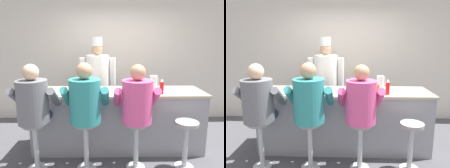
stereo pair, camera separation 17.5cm
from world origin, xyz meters
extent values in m
plane|color=#4C4C51|center=(0.00, 0.00, 0.00)|extent=(20.00, 20.00, 0.00)
cube|color=beige|center=(0.00, 1.83, 1.35)|extent=(10.00, 0.06, 2.70)
cube|color=gray|center=(0.00, 0.37, 0.48)|extent=(2.72, 0.71, 0.95)
cube|color=tan|center=(0.00, 0.37, 0.97)|extent=(2.78, 0.74, 0.04)
cylinder|color=red|center=(0.66, 0.16, 1.09)|extent=(0.06, 0.06, 0.19)
cone|color=white|center=(0.66, 0.16, 1.21)|extent=(0.05, 0.05, 0.05)
cylinder|color=yellow|center=(0.23, 0.25, 1.07)|extent=(0.07, 0.07, 0.17)
cone|color=yellow|center=(0.23, 0.25, 1.19)|extent=(0.06, 0.06, 0.06)
cylinder|color=orange|center=(0.52, 0.17, 1.06)|extent=(0.04, 0.04, 0.14)
cylinder|color=#287F2D|center=(0.52, 0.17, 1.13)|extent=(0.03, 0.03, 0.01)
cylinder|color=silver|center=(0.60, 0.50, 1.10)|extent=(0.13, 0.13, 0.23)
cube|color=silver|center=(0.68, 0.50, 1.12)|extent=(0.02, 0.02, 0.14)
cylinder|color=white|center=(-0.86, 0.18, 1.00)|extent=(0.23, 0.23, 0.02)
ellipsoid|color=#E0BC60|center=(-0.86, 0.18, 1.02)|extent=(0.10, 0.08, 0.03)
cylinder|color=white|center=(0.33, 0.33, 1.01)|extent=(0.15, 0.15, 0.05)
cylinder|color=white|center=(0.11, 0.31, 1.03)|extent=(0.08, 0.08, 0.08)
torus|color=white|center=(0.16, 0.31, 1.04)|extent=(0.06, 0.01, 0.06)
cylinder|color=beige|center=(-1.19, 0.13, 1.04)|extent=(0.08, 0.08, 0.09)
torus|color=beige|center=(-1.14, 0.13, 1.04)|extent=(0.07, 0.02, 0.07)
cylinder|color=#B2B5BA|center=(-1.17, -0.27, 0.01)|extent=(0.27, 0.27, 0.02)
cylinder|color=#B2B5BA|center=(-1.17, -0.27, 0.35)|extent=(0.07, 0.07, 0.66)
cylinder|color=gray|center=(-1.17, -0.27, 0.67)|extent=(0.32, 0.32, 0.05)
cylinder|color=#33384C|center=(-1.28, -0.06, 0.71)|extent=(0.16, 0.42, 0.16)
cylinder|color=#33384C|center=(-1.07, -0.06, 0.71)|extent=(0.16, 0.42, 0.16)
cylinder|color=slate|center=(-1.17, -0.27, 0.99)|extent=(0.42, 0.42, 0.59)
cylinder|color=slate|center=(-1.44, -0.15, 1.02)|extent=(0.11, 0.45, 0.36)
cylinder|color=slate|center=(-0.91, -0.15, 1.02)|extent=(0.11, 0.45, 0.36)
sphere|color=#DBB28E|center=(-1.17, -0.27, 1.40)|extent=(0.22, 0.22, 0.22)
cylinder|color=#B2B5BA|center=(-0.47, -0.27, 0.01)|extent=(0.27, 0.27, 0.02)
cylinder|color=#B2B5BA|center=(-0.47, -0.27, 0.35)|extent=(0.07, 0.07, 0.66)
cylinder|color=gray|center=(-0.47, -0.27, 0.67)|extent=(0.32, 0.32, 0.05)
cylinder|color=#33384C|center=(-0.58, -0.06, 0.72)|extent=(0.16, 0.42, 0.16)
cylinder|color=#33384C|center=(-0.37, -0.06, 0.72)|extent=(0.16, 0.42, 0.16)
cylinder|color=teal|center=(-0.47, -0.27, 1.00)|extent=(0.42, 0.42, 0.60)
cylinder|color=teal|center=(-0.74, -0.15, 1.03)|extent=(0.11, 0.46, 0.37)
cylinder|color=teal|center=(-0.21, -0.15, 1.03)|extent=(0.11, 0.46, 0.37)
sphere|color=tan|center=(-0.47, -0.27, 1.41)|extent=(0.22, 0.22, 0.22)
cylinder|color=#B2B5BA|center=(0.23, -0.27, 0.01)|extent=(0.27, 0.27, 0.02)
cylinder|color=#B2B5BA|center=(0.23, -0.27, 0.35)|extent=(0.07, 0.07, 0.66)
cylinder|color=gray|center=(0.23, -0.27, 0.67)|extent=(0.32, 0.32, 0.05)
cylinder|color=#33384C|center=(0.13, -0.06, 0.71)|extent=(0.15, 0.41, 0.15)
cylinder|color=#33384C|center=(0.33, -0.06, 0.71)|extent=(0.15, 0.41, 0.15)
cylinder|color=#E54C8C|center=(0.23, -0.27, 0.99)|extent=(0.41, 0.41, 0.58)
cylinder|color=#E54C8C|center=(-0.03, -0.15, 1.02)|extent=(0.11, 0.44, 0.36)
cylinder|color=#E54C8C|center=(0.49, -0.15, 1.02)|extent=(0.11, 0.44, 0.36)
sphere|color=tan|center=(0.23, -0.27, 1.39)|extent=(0.21, 0.21, 0.21)
cylinder|color=#B2B5BA|center=(0.93, -0.27, 0.35)|extent=(0.07, 0.07, 0.66)
cylinder|color=gray|center=(0.93, -0.27, 0.67)|extent=(0.32, 0.32, 0.05)
cube|color=#232328|center=(-0.38, 1.22, 0.43)|extent=(0.36, 0.20, 0.86)
cube|color=white|center=(-0.38, 1.17, 0.60)|extent=(0.32, 0.02, 0.52)
cylinder|color=white|center=(-0.38, 1.22, 1.18)|extent=(0.47, 0.47, 0.65)
sphere|color=tan|center=(-0.38, 1.22, 1.62)|extent=(0.22, 0.22, 0.22)
cylinder|color=white|center=(-0.38, 1.22, 1.77)|extent=(0.20, 0.20, 0.18)
cylinder|color=white|center=(-0.68, 1.22, 1.18)|extent=(0.13, 0.13, 0.55)
cylinder|color=white|center=(-0.08, 1.22, 1.18)|extent=(0.13, 0.13, 0.55)
camera|label=1|loc=(-0.15, -3.10, 1.82)|focal=35.00mm
camera|label=2|loc=(0.02, -3.10, 1.82)|focal=35.00mm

